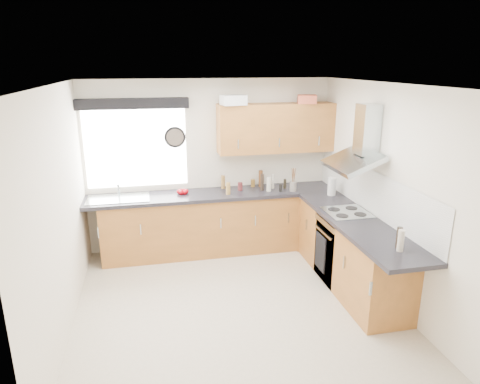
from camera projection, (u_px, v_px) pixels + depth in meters
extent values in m
plane|color=beige|center=(234.00, 303.00, 5.02)|extent=(3.60, 3.60, 0.00)
cube|color=white|center=(233.00, 84.00, 4.30)|extent=(3.60, 3.60, 0.02)
cube|color=silver|center=(210.00, 165.00, 6.34)|extent=(3.60, 0.02, 2.50)
cube|color=silver|center=(285.00, 282.00, 2.98)|extent=(3.60, 0.02, 2.50)
cube|color=silver|center=(59.00, 214.00, 4.30)|extent=(0.02, 3.60, 2.50)
cube|color=silver|center=(384.00, 192.00, 5.02)|extent=(0.02, 3.60, 2.50)
cube|color=silver|center=(136.00, 148.00, 6.04)|extent=(1.40, 0.02, 1.10)
cube|color=black|center=(133.00, 104.00, 5.77)|extent=(1.50, 0.18, 0.14)
cube|color=white|center=(370.00, 191.00, 5.32)|extent=(0.01, 3.00, 0.54)
cube|color=brown|center=(207.00, 224.00, 6.29)|extent=(3.00, 0.58, 0.86)
cube|color=brown|center=(310.00, 217.00, 6.60)|extent=(0.60, 0.60, 0.86)
cube|color=brown|center=(350.00, 253.00, 5.34)|extent=(0.58, 2.10, 0.86)
cube|color=black|center=(214.00, 195.00, 6.17)|extent=(3.60, 0.62, 0.05)
cube|color=black|center=(358.00, 223.00, 5.07)|extent=(0.62, 2.42, 0.05)
cube|color=black|center=(344.00, 248.00, 5.48)|extent=(0.56, 0.58, 0.85)
cube|color=#ACB8BE|center=(347.00, 212.00, 5.34)|extent=(0.52, 0.52, 0.01)
cube|color=brown|center=(276.00, 128.00, 6.21)|extent=(1.70, 0.35, 0.70)
cube|color=silver|center=(204.00, 228.00, 6.31)|extent=(0.54, 0.52, 0.75)
cylinder|color=black|center=(175.00, 137.00, 6.10)|extent=(0.30, 0.04, 0.30)
cube|color=silver|center=(233.00, 100.00, 5.86)|extent=(0.36, 0.28, 0.14)
cube|color=#BE5035|center=(307.00, 99.00, 6.09)|extent=(0.31, 0.29, 0.12)
cylinder|color=slate|center=(293.00, 186.00, 6.23)|extent=(0.11, 0.11, 0.14)
cylinder|color=silver|center=(332.00, 186.00, 6.03)|extent=(0.13, 0.13, 0.25)
cylinder|color=olive|center=(223.00, 182.00, 6.35)|extent=(0.06, 0.06, 0.20)
cylinder|color=black|center=(281.00, 188.00, 6.20)|extent=(0.04, 0.04, 0.12)
cylinder|color=#A37938|center=(228.00, 188.00, 6.08)|extent=(0.06, 0.06, 0.17)
cylinder|color=brown|center=(261.00, 179.00, 6.44)|extent=(0.06, 0.06, 0.25)
cylinder|color=#BCB5A0|center=(269.00, 184.00, 6.22)|extent=(0.07, 0.07, 0.21)
cylinder|color=brown|center=(253.00, 183.00, 6.46)|extent=(0.06, 0.06, 0.11)
cylinder|color=black|center=(285.00, 184.00, 6.36)|extent=(0.04, 0.04, 0.14)
cylinder|color=#B7AF9C|center=(273.00, 182.00, 6.34)|extent=(0.04, 0.04, 0.21)
cylinder|color=black|center=(262.00, 182.00, 6.25)|extent=(0.05, 0.05, 0.25)
cylinder|color=#511D1E|center=(240.00, 186.00, 6.27)|extent=(0.07, 0.07, 0.12)
cylinder|color=black|center=(399.00, 238.00, 4.31)|extent=(0.06, 0.06, 0.22)
cylinder|color=#C0B5A4|center=(401.00, 241.00, 4.23)|extent=(0.07, 0.07, 0.22)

